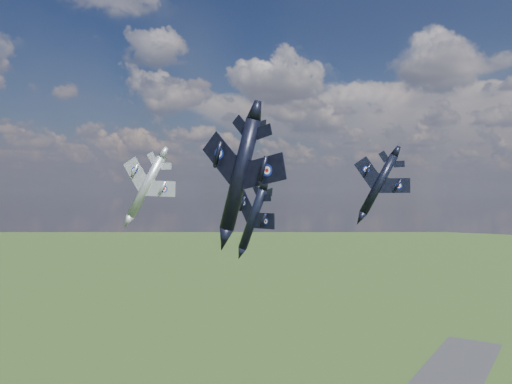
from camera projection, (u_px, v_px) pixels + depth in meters
The scene contains 4 objects.
jet_lead_navy at pixel (253, 219), 73.83m from camera, with size 9.89×13.79×2.85m, color black, non-canonical shape.
jet_right_navy at pixel (240, 175), 48.26m from camera, with size 10.90×15.20×3.14m, color black, non-canonical shape.
jet_high_navy at pixel (379, 184), 87.36m from camera, with size 11.15×15.55×3.22m, color black, non-canonical shape.
jet_left_silver at pixel (146, 187), 88.14m from camera, with size 11.84×16.51×3.42m, color #A9AEB4, non-canonical shape.
Camera 1 is at (47.59, -49.33, 83.71)m, focal length 35.00 mm.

